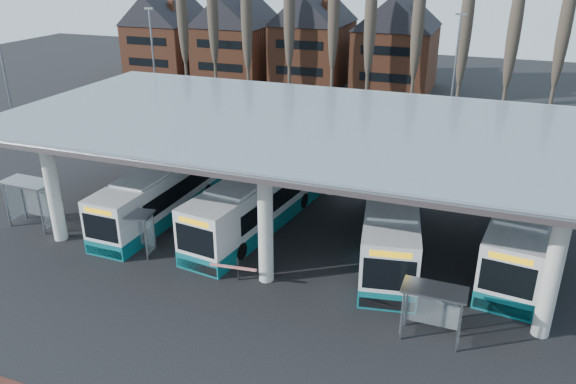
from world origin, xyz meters
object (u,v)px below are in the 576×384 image
(bus_2, at_px, (391,219))
(shelter_2, at_px, (434,301))
(bus_0, at_px, (163,192))
(shelter_1, at_px, (130,223))
(bus_1, at_px, (259,201))
(shelter_0, at_px, (31,193))
(bus_3, at_px, (523,227))

(bus_2, bearing_deg, shelter_2, -76.56)
(bus_0, distance_m, shelter_1, 4.60)
(bus_0, relative_size, bus_1, 0.93)
(bus_1, height_order, shelter_0, bus_1)
(bus_3, relative_size, shelter_2, 4.76)
(bus_2, bearing_deg, bus_3, 2.32)
(bus_1, bearing_deg, bus_3, 14.04)
(bus_3, distance_m, shelter_0, 26.36)
(shelter_1, bearing_deg, bus_2, 13.41)
(shelter_0, distance_m, shelter_2, 22.42)
(bus_1, xyz_separation_m, bus_2, (7.38, 0.12, 0.03))
(shelter_1, bearing_deg, shelter_0, 163.66)
(shelter_1, bearing_deg, shelter_2, -16.18)
(shelter_1, relative_size, shelter_2, 1.06)
(shelter_2, bearing_deg, bus_1, 147.64)
(shelter_1, bearing_deg, bus_1, 36.41)
(bus_1, bearing_deg, shelter_1, -126.15)
(bus_0, bearing_deg, bus_2, 4.62)
(bus_3, bearing_deg, shelter_2, -105.02)
(shelter_0, height_order, shelter_1, shelter_0)
(bus_0, bearing_deg, bus_1, 7.30)
(bus_1, relative_size, shelter_0, 3.99)
(bus_2, bearing_deg, shelter_1, -166.73)
(bus_0, distance_m, bus_3, 19.71)
(bus_3, xyz_separation_m, shelter_1, (-18.73, -6.59, 0.14))
(bus_3, xyz_separation_m, shelter_0, (-25.71, -5.76, 0.43))
(bus_0, height_order, bus_2, bus_2)
(bus_0, height_order, bus_1, bus_1)
(bus_1, relative_size, shelter_2, 4.69)
(bus_2, distance_m, bus_3, 6.58)
(bus_2, bearing_deg, bus_1, 171.23)
(shelter_0, height_order, shelter_2, shelter_0)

